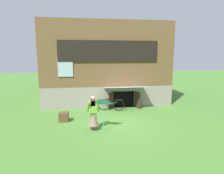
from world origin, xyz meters
TOP-DOWN VIEW (x-y plane):
  - ground_plane at (0.00, 0.00)m, footprint 60.00×60.00m
  - log_house at (0.00, 5.68)m, footprint 8.60×6.48m
  - person at (-1.16, -0.60)m, footprint 0.61×0.52m
  - kite at (-0.88, -1.13)m, footprint 0.91×0.98m
  - bicycle_black at (0.06, 2.30)m, footprint 1.59×0.48m
  - wooden_crate at (-2.62, 0.73)m, footprint 0.48×0.41m

SIDE VIEW (x-z plane):
  - ground_plane at x=0.00m, z-range 0.00..0.00m
  - wooden_crate at x=-2.62m, z-range 0.00..0.47m
  - bicycle_black at x=0.06m, z-range -0.01..0.74m
  - person at x=-1.16m, z-range -0.13..1.46m
  - kite at x=-0.88m, z-range 0.49..1.90m
  - log_house at x=0.00m, z-range 0.00..5.56m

